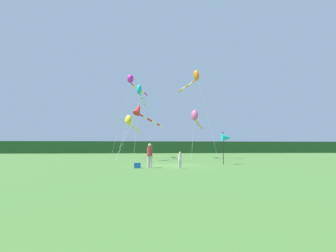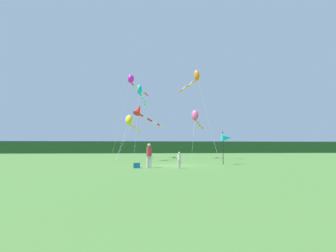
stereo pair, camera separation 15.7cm
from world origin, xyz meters
name	(u,v)px [view 2 (the right image)]	position (x,y,z in m)	size (l,w,h in m)	color
ground_plane	(175,165)	(0.00, 0.00, 0.00)	(120.00, 120.00, 0.00)	#477533
distant_treeline	(153,147)	(0.00, 45.00, 1.48)	(108.00, 2.16, 2.95)	#234C23
person_adult	(149,154)	(-2.22, -2.56, 1.01)	(0.40, 0.40, 1.80)	silver
person_child	(179,159)	(-0.04, -3.14, 0.67)	(0.26, 0.26, 1.19)	silver
cooler_box	(137,165)	(-3.12, -2.60, 0.19)	(0.48, 0.42, 0.38)	#1959B2
banner_flag_pole	(227,138)	(4.76, 0.76, 2.36)	(0.90, 0.70, 2.91)	black
kite_cyan	(140,91)	(-3.11, 14.37, 9.25)	(1.47, 8.19, 10.25)	#B2B2B2
kite_red	(141,111)	(-2.91, 8.39, 5.65)	(5.54, 7.60, 6.68)	#B2B2B2
kite_magenta	(132,81)	(-4.33, 16.82, 11.37)	(4.96, 7.91, 12.27)	#B2B2B2
kite_yellow	(129,121)	(-4.60, 15.64, 5.28)	(2.73, 8.47, 6.28)	#B2B2B2
kite_rainbow	(196,117)	(4.56, 13.71, 5.75)	(3.14, 6.58, 6.75)	#B2B2B2
kite_orange	(195,77)	(4.11, 11.63, 10.70)	(3.90, 6.60, 11.69)	#B2B2B2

